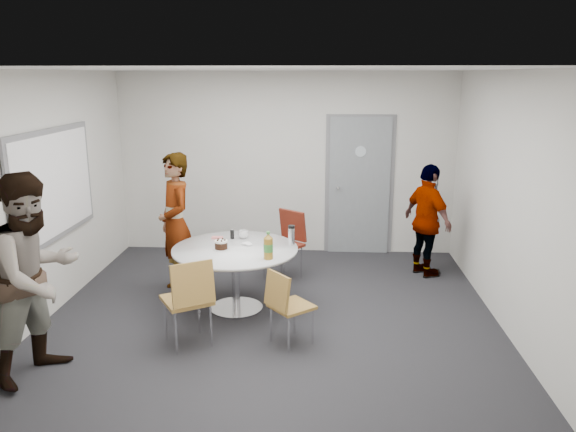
# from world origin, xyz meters

# --- Properties ---
(floor) EXTENTS (5.00, 5.00, 0.00)m
(floor) POSITION_xyz_m (0.00, 0.00, 0.00)
(floor) COLOR black
(floor) RESTS_ON ground
(ceiling) EXTENTS (5.00, 5.00, 0.00)m
(ceiling) POSITION_xyz_m (0.00, 0.00, 2.70)
(ceiling) COLOR silver
(ceiling) RESTS_ON wall_back
(wall_back) EXTENTS (5.00, 0.00, 5.00)m
(wall_back) POSITION_xyz_m (0.00, 2.50, 1.35)
(wall_back) COLOR beige
(wall_back) RESTS_ON floor
(wall_left) EXTENTS (0.00, 5.00, 5.00)m
(wall_left) POSITION_xyz_m (-2.50, 0.00, 1.35)
(wall_left) COLOR beige
(wall_left) RESTS_ON floor
(wall_right) EXTENTS (0.00, 5.00, 5.00)m
(wall_right) POSITION_xyz_m (2.50, 0.00, 1.35)
(wall_right) COLOR beige
(wall_right) RESTS_ON floor
(wall_front) EXTENTS (5.00, 0.00, 5.00)m
(wall_front) POSITION_xyz_m (0.00, -2.50, 1.35)
(wall_front) COLOR beige
(wall_front) RESTS_ON floor
(door) EXTENTS (1.02, 0.17, 2.12)m
(door) POSITION_xyz_m (1.10, 2.48, 1.03)
(door) COLOR slate
(door) RESTS_ON wall_back
(whiteboard) EXTENTS (0.04, 1.90, 1.25)m
(whiteboard) POSITION_xyz_m (-2.46, 0.20, 1.45)
(whiteboard) COLOR slate
(whiteboard) RESTS_ON wall_left
(table) EXTENTS (1.42, 1.42, 1.04)m
(table) POSITION_xyz_m (-0.41, 0.20, 0.64)
(table) COLOR white
(table) RESTS_ON floor
(chair_near_left) EXTENTS (0.62, 0.63, 0.92)m
(chair_near_left) POSITION_xyz_m (-0.73, -0.76, 0.56)
(chair_near_left) COLOR brown
(chair_near_left) RESTS_ON floor
(chair_near_right) EXTENTS (0.54, 0.54, 0.78)m
(chair_near_right) POSITION_xyz_m (0.20, -0.65, 0.47)
(chair_near_right) COLOR brown
(chair_near_right) RESTS_ON floor
(chair_far) EXTENTS (0.62, 0.63, 0.91)m
(chair_far) POSITION_xyz_m (0.09, 1.29, 0.55)
(chair_far) COLOR maroon
(chair_far) RESTS_ON floor
(person_main) EXTENTS (0.69, 0.76, 1.74)m
(person_main) POSITION_xyz_m (-1.24, 0.72, 0.87)
(person_main) COLOR #A5C6EA
(person_main) RESTS_ON floor
(person_left) EXTENTS (0.99, 1.10, 1.86)m
(person_left) POSITION_xyz_m (-1.95, -1.32, 0.93)
(person_left) COLOR white
(person_left) RESTS_ON floor
(person_right) EXTENTS (0.75, 0.96, 1.52)m
(person_right) POSITION_xyz_m (1.95, 1.49, 0.76)
(person_right) COLOR black
(person_right) RESTS_ON floor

